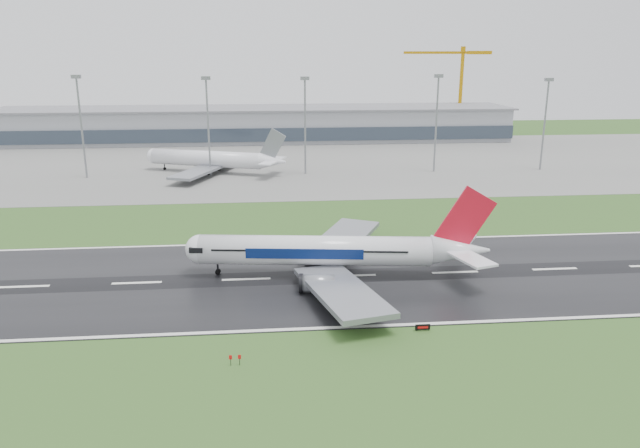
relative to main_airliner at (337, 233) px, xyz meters
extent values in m
plane|color=#294D1C|center=(-17.00, -0.37, -8.51)|extent=(520.00, 520.00, 0.00)
cube|color=black|center=(-17.00, -0.37, -8.46)|extent=(400.00, 45.00, 0.10)
cube|color=slate|center=(-17.00, 124.63, -8.47)|extent=(400.00, 130.00, 0.08)
cube|color=gray|center=(-17.00, 184.63, -1.01)|extent=(240.00, 36.00, 15.00)
cylinder|color=gray|center=(-73.23, 99.63, 7.87)|extent=(0.64, 0.64, 32.75)
cylinder|color=gray|center=(-31.78, 99.63, 7.56)|extent=(0.64, 0.64, 32.14)
cylinder|color=gray|center=(0.97, 99.63, 7.46)|extent=(0.64, 0.64, 31.94)
cylinder|color=gray|center=(46.81, 99.63, 7.78)|extent=(0.64, 0.64, 32.57)
cylinder|color=gray|center=(86.14, 99.63, 7.09)|extent=(0.64, 0.64, 31.20)
camera|label=1|loc=(-12.85, -105.54, 32.28)|focal=33.55mm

